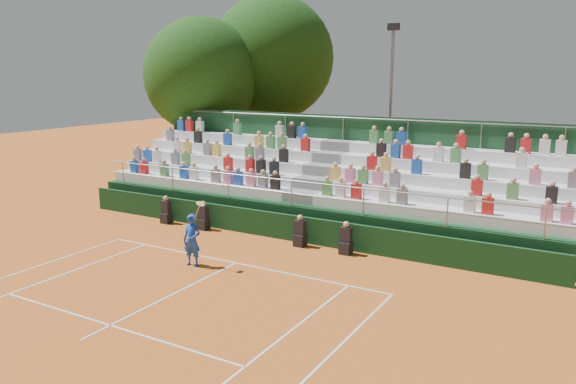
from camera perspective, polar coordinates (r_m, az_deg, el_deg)
The scene contains 8 objects.
ground at distance 19.05m, azimuth -5.31°, elevation -7.21°, with size 90.00×90.00×0.00m, color #C15E20.
courtside_wall at distance 21.47m, azimuth -0.40°, elevation -3.54°, with size 20.00×0.15×1.00m, color black.
line_officials at distance 21.79m, azimuth -4.03°, elevation -3.40°, with size 8.71×0.40×1.19m.
grandstand at distance 24.09m, azimuth 3.48°, elevation -0.42°, with size 20.00×5.20×4.40m.
tennis_player at distance 18.74m, azimuth -9.72°, elevation -4.84°, with size 0.87×0.49×2.22m.
tree_west at distance 32.51m, azimuth -8.76°, elevation 11.59°, with size 6.45×6.45×9.34m.
tree_east at distance 34.55m, azimuth -1.68°, elevation 13.40°, with size 7.44×7.44×10.84m.
floodlight_mast at distance 30.28m, azimuth 10.42°, elevation 9.54°, with size 0.60×0.25×8.74m.
Camera 1 is at (10.47, -14.63, 6.25)m, focal length 35.00 mm.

